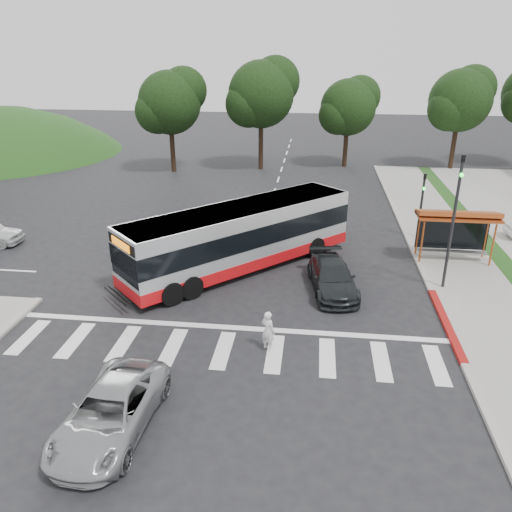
# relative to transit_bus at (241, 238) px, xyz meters

# --- Properties ---
(ground) EXTENTS (140.00, 140.00, 0.00)m
(ground) POSITION_rel_transit_bus_xyz_m (0.43, -2.78, -1.68)
(ground) COLOR black
(ground) RESTS_ON ground
(sidewalk_east) EXTENTS (4.00, 40.00, 0.12)m
(sidewalk_east) POSITION_rel_transit_bus_xyz_m (11.43, 5.22, -1.62)
(sidewalk_east) COLOR gray
(sidewalk_east) RESTS_ON ground
(curb_east) EXTENTS (0.30, 40.00, 0.15)m
(curb_east) POSITION_rel_transit_bus_xyz_m (9.43, 5.22, -1.60)
(curb_east) COLOR #9E9991
(curb_east) RESTS_ON ground
(curb_east_red) EXTENTS (0.32, 6.00, 0.15)m
(curb_east_red) POSITION_rel_transit_bus_xyz_m (9.43, -4.78, -1.60)
(curb_east_red) COLOR maroon
(curb_east_red) RESTS_ON ground
(crosswalk_ladder) EXTENTS (18.00, 2.60, 0.01)m
(crosswalk_ladder) POSITION_rel_transit_bus_xyz_m (0.43, -7.78, -1.67)
(crosswalk_ladder) COLOR silver
(crosswalk_ladder) RESTS_ON ground
(bus_shelter) EXTENTS (4.20, 1.60, 2.86)m
(bus_shelter) POSITION_rel_transit_bus_xyz_m (11.23, 2.32, 0.68)
(bus_shelter) COLOR #A7471B
(bus_shelter) RESTS_ON sidewalk_east
(traffic_signal_ne_tall) EXTENTS (0.18, 0.37, 6.50)m
(traffic_signal_ne_tall) POSITION_rel_transit_bus_xyz_m (10.03, -1.29, 2.20)
(traffic_signal_ne_tall) COLOR black
(traffic_signal_ne_tall) RESTS_ON ground
(traffic_signal_ne_short) EXTENTS (0.18, 0.37, 4.00)m
(traffic_signal_ne_short) POSITION_rel_transit_bus_xyz_m (10.03, 5.71, 0.80)
(traffic_signal_ne_short) COLOR black
(traffic_signal_ne_short) RESTS_ON ground
(tree_ne_a) EXTENTS (6.16, 5.74, 9.30)m
(tree_ne_a) POSITION_rel_transit_bus_xyz_m (16.51, 25.28, 4.72)
(tree_ne_a) COLOR black
(tree_ne_a) RESTS_ON parking_lot
(tree_north_a) EXTENTS (6.60, 6.15, 10.17)m
(tree_north_a) POSITION_rel_transit_bus_xyz_m (-1.49, 23.29, 5.25)
(tree_north_a) COLOR black
(tree_north_a) RESTS_ON ground
(tree_north_b) EXTENTS (5.72, 5.33, 8.43)m
(tree_north_b) POSITION_rel_transit_bus_xyz_m (6.50, 25.28, 3.99)
(tree_north_b) COLOR black
(tree_north_b) RESTS_ON ground
(tree_north_c) EXTENTS (6.16, 5.74, 9.30)m
(tree_north_c) POSITION_rel_transit_bus_xyz_m (-9.49, 21.28, 4.62)
(tree_north_c) COLOR black
(tree_north_c) RESTS_ON ground
(transit_bus) EXTENTS (11.11, 11.21, 3.35)m
(transit_bus) POSITION_rel_transit_bus_xyz_m (0.00, 0.00, 0.00)
(transit_bus) COLOR #B8BBBD
(transit_bus) RESTS_ON ground
(pedestrian) EXTENTS (0.72, 0.66, 1.65)m
(pedestrian) POSITION_rel_transit_bus_xyz_m (2.14, -7.50, -0.85)
(pedestrian) COLOR white
(pedestrian) RESTS_ON ground
(dark_sedan) EXTENTS (2.68, 5.06, 1.40)m
(dark_sedan) POSITION_rel_transit_bus_xyz_m (4.70, -2.08, -0.98)
(dark_sedan) COLOR black
(dark_sedan) RESTS_ON ground
(silver_suv_south) EXTENTS (2.61, 5.16, 1.40)m
(silver_suv_south) POSITION_rel_transit_bus_xyz_m (-2.14, -12.48, -0.98)
(silver_suv_south) COLOR #9A9C9F
(silver_suv_south) RESTS_ON ground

